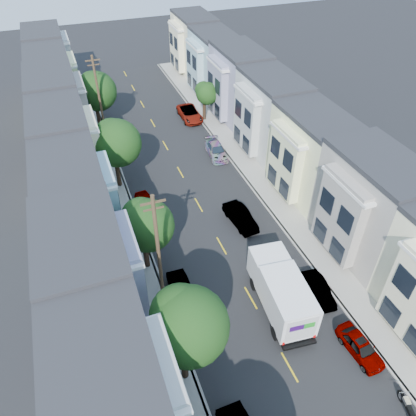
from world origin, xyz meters
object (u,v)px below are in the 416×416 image
parked_left_d (147,205)px  parked_right_d (190,114)px  utility_pole_near (159,254)px  utility_pole_far (100,99)px  motorcycle (407,408)px  tree_b (187,327)px  tree_far_r (206,94)px  parked_left_c (182,292)px  parked_right_b (318,290)px  fedex_truck (281,291)px  lead_sedan (240,217)px  tree_c (146,226)px  tree_e (96,92)px  parked_right_a (360,347)px  parked_right_c (216,150)px  tree_d (116,144)px

parked_left_d → parked_right_d: parked_right_d is taller
utility_pole_near → parked_left_d: size_ratio=2.45×
utility_pole_far → motorcycle: utility_pole_far is taller
tree_b → utility_pole_near: size_ratio=0.77×
tree_far_r → parked_left_c: size_ratio=1.25×
utility_pole_far → parked_right_b: size_ratio=2.71×
fedex_truck → lead_sedan: 9.75m
tree_b → parked_left_c: size_ratio=1.92×
parked_left_c → parked_left_d: size_ratio=0.98×
tree_c → tree_far_r: (13.20, 22.66, -0.84)m
tree_e → parked_left_d: (1.40, -17.86, -4.24)m
fedex_truck → tree_far_r: bearing=85.9°
utility_pole_near → parked_left_c: (1.40, -0.10, -4.49)m
tree_e → utility_pole_far: 2.92m
utility_pole_far → parked_right_a: 36.69m
tree_far_r → fedex_truck: bearing=-100.1°
parked_right_d → parked_right_c: bearing=-88.9°
tree_b → tree_d: (0.00, 22.03, -0.31)m
tree_d → lead_sedan: size_ratio=1.69×
utility_pole_far → parked_left_d: bearing=-84.7°
tree_c → fedex_truck: size_ratio=0.92×
parked_left_c → parked_right_c: (9.80, 17.97, 0.00)m
lead_sedan → motorcycle: (2.40, -19.06, -0.25)m
tree_far_r → fedex_truck: (-5.32, -30.03, -1.65)m
lead_sedan → parked_right_b: (2.19, -9.67, -0.11)m
fedex_truck → parked_left_c: fedex_truck is taller
lead_sedan → motorcycle: 19.21m
motorcycle → parked_right_c: bearing=106.3°
tree_far_r → fedex_truck: tree_far_r is taller
utility_pole_near → motorcycle: size_ratio=4.41×
utility_pole_near → fedex_truck: utility_pole_near is taller
utility_pole_far → lead_sedan: bearing=-65.6°
parked_left_c → tree_e: bearing=94.2°
tree_d → parked_left_d: (1.40, -4.78, -4.32)m
tree_c → motorcycle: (11.41, -16.81, -3.91)m
fedex_truck → parked_right_a: 6.29m
tree_d → lead_sedan: bearing=-47.0°
lead_sedan → parked_left_d: bearing=141.2°
tree_d → tree_far_r: 17.08m
parked_right_b → utility_pole_far: bearing=116.3°
utility_pole_near → tree_e: bearing=90.0°
tree_far_r → lead_sedan: (-4.18, -20.42, -2.82)m
parked_left_d → utility_pole_far: bearing=91.3°
lead_sedan → tree_far_r: bearing=72.3°
parked_right_d → motorcycle: (0.21, -40.40, -0.26)m
utility_pole_near → parked_right_c: (11.20, 17.87, -4.48)m
parked_right_c → tree_far_r: bearing=82.4°
tree_d → utility_pole_far: bearing=90.0°
utility_pole_near → parked_right_a: bearing=-37.7°
utility_pole_near → fedex_truck: size_ratio=1.42×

